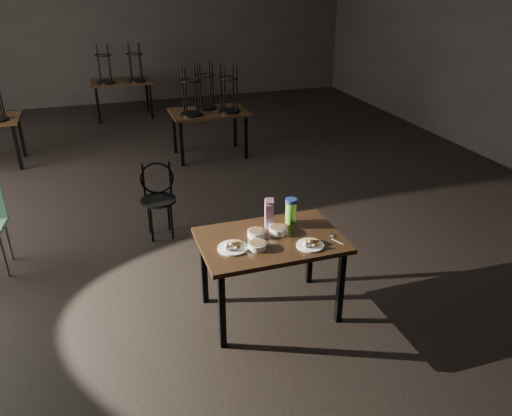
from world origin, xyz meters
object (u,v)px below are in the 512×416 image
object	(u,v)px
bentwood_chair	(158,194)
water_bottle	(291,211)
juice_carton	(269,214)
main_table	(271,246)

from	to	relation	value
bentwood_chair	water_bottle	bearing A→B (deg)	-51.19
water_bottle	bentwood_chair	world-z (taller)	water_bottle
water_bottle	bentwood_chair	distance (m)	1.89
juice_carton	water_bottle	distance (m)	0.22
main_table	juice_carton	size ratio (longest dim) A/B	4.16
juice_carton	water_bottle	bearing A→B (deg)	7.88
main_table	water_bottle	xyz separation A→B (m)	(0.26, 0.21, 0.20)
juice_carton	water_bottle	size ratio (longest dim) A/B	1.24
main_table	bentwood_chair	xyz separation A→B (m)	(-0.71, 1.79, -0.17)
main_table	juice_carton	distance (m)	0.28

